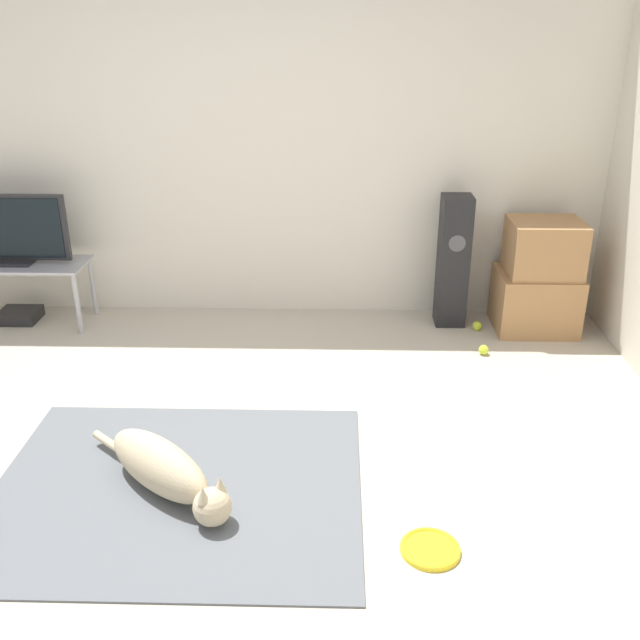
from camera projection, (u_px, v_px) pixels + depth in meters
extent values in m
plane|color=#BCB29E|center=(200.00, 467.00, 3.57)|extent=(12.00, 12.00, 0.00)
cube|color=silver|center=(242.00, 139.00, 4.99)|extent=(8.00, 0.06, 2.55)
cube|color=slate|center=(177.00, 488.00, 3.41)|extent=(1.76, 1.45, 0.01)
ellipsoid|color=beige|center=(159.00, 465.00, 3.35)|extent=(0.66, 0.61, 0.26)
sphere|color=beige|center=(212.00, 507.00, 3.13)|extent=(0.17, 0.17, 0.17)
cone|color=beige|center=(220.00, 484.00, 3.12)|extent=(0.06, 0.06, 0.08)
cone|color=beige|center=(203.00, 494.00, 3.05)|extent=(0.06, 0.06, 0.08)
cylinder|color=beige|center=(108.00, 442.00, 3.66)|extent=(0.19, 0.18, 0.04)
cylinder|color=yellow|center=(430.00, 549.00, 3.01)|extent=(0.26, 0.26, 0.02)
torus|color=yellow|center=(430.00, 548.00, 3.01)|extent=(0.26, 0.26, 0.02)
cube|color=#A87A4C|center=(535.00, 301.00, 5.06)|extent=(0.56, 0.47, 0.42)
cube|color=#A87A4C|center=(544.00, 248.00, 4.89)|extent=(0.49, 0.41, 0.38)
cube|color=black|center=(453.00, 261.00, 5.04)|extent=(0.21, 0.21, 0.94)
cylinder|color=#4C4C51|center=(457.00, 244.00, 4.88)|extent=(0.12, 0.00, 0.12)
cube|color=#A8A8AD|center=(14.00, 264.00, 5.05)|extent=(1.02, 0.40, 0.02)
cylinder|color=#A8A8AD|center=(77.00, 304.00, 4.98)|extent=(0.04, 0.04, 0.44)
cylinder|color=#A8A8AD|center=(93.00, 286.00, 5.29)|extent=(0.04, 0.04, 0.44)
cube|color=#232326|center=(13.00, 261.00, 5.05)|extent=(0.29, 0.20, 0.03)
cube|color=#232326|center=(7.00, 227.00, 4.95)|extent=(0.84, 0.04, 0.47)
cube|color=black|center=(6.00, 228.00, 4.94)|extent=(0.77, 0.01, 0.42)
sphere|color=#C6E033|center=(484.00, 350.00, 4.73)|extent=(0.07, 0.07, 0.07)
sphere|color=#C6E033|center=(477.00, 326.00, 5.09)|extent=(0.07, 0.07, 0.07)
cube|color=black|center=(19.00, 315.00, 5.24)|extent=(0.28, 0.25, 0.08)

